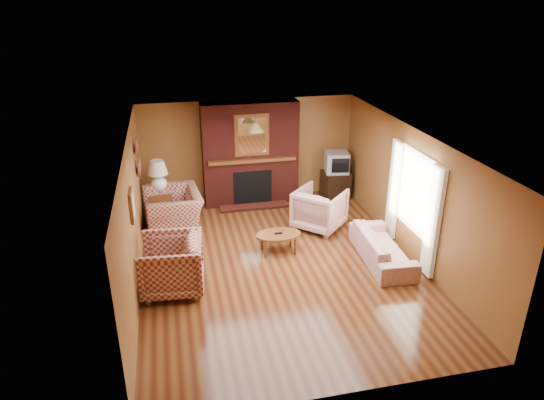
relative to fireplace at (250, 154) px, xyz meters
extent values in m
plane|color=#411D0E|center=(0.00, -2.98, -1.18)|extent=(6.50, 6.50, 0.00)
plane|color=silver|center=(0.00, -2.98, 1.22)|extent=(6.50, 6.50, 0.00)
plane|color=brown|center=(0.00, 0.27, 0.02)|extent=(6.50, 0.00, 6.50)
plane|color=brown|center=(0.00, -6.23, 0.02)|extent=(6.50, 0.00, 6.50)
plane|color=brown|center=(-2.50, -2.98, 0.02)|extent=(0.00, 6.50, 6.50)
plane|color=brown|center=(2.50, -2.98, 0.02)|extent=(0.00, 6.50, 6.50)
cube|color=#4B1610|center=(0.00, 0.02, 0.02)|extent=(2.20, 0.50, 2.40)
cube|color=black|center=(0.00, -0.21, -0.73)|extent=(0.90, 0.06, 0.80)
cube|color=#4B1610|center=(0.00, -0.38, -1.15)|extent=(1.60, 0.35, 0.06)
cube|color=brown|center=(0.00, -0.25, -0.06)|extent=(2.00, 0.18, 0.08)
cube|color=brown|center=(0.00, -0.22, 0.52)|extent=(0.78, 0.05, 0.95)
cube|color=white|center=(0.00, -0.25, 0.52)|extent=(0.62, 0.02, 0.80)
cube|color=silver|center=(2.44, -3.93, -0.13)|extent=(0.08, 0.35, 2.00)
cube|color=silver|center=(2.44, -2.43, -0.13)|extent=(0.08, 0.35, 2.00)
cube|color=white|center=(2.48, -3.18, 0.12)|extent=(0.03, 1.10, 1.50)
cube|color=brown|center=(-2.47, -1.08, 0.17)|extent=(0.06, 0.55, 0.04)
cube|color=brown|center=(-2.47, -1.08, 0.62)|extent=(0.06, 0.55, 0.04)
cube|color=brown|center=(-2.47, -3.28, 0.37)|extent=(0.04, 0.40, 0.50)
cube|color=silver|center=(-2.44, -3.28, 0.37)|extent=(0.01, 0.32, 0.42)
cylinder|color=black|center=(0.00, -0.68, 1.04)|extent=(0.01, 0.01, 0.35)
cone|color=tan|center=(0.00, -0.68, 0.82)|extent=(0.36, 0.36, 0.18)
imported|color=maroon|center=(-1.85, -1.10, -0.76)|extent=(1.25, 1.39, 0.84)
imported|color=maroon|center=(-1.95, -3.41, -0.71)|extent=(1.12, 1.09, 0.94)
imported|color=beige|center=(1.90, -3.25, -0.91)|extent=(0.83, 1.88, 0.54)
imported|color=beige|center=(1.17, -1.70, -0.75)|extent=(1.33, 1.33, 0.87)
ellipsoid|color=brown|center=(0.08, -2.53, -0.82)|extent=(0.87, 0.54, 0.05)
cube|color=black|center=(0.08, -2.53, -0.79)|extent=(0.15, 0.05, 0.02)
cylinder|color=brown|center=(0.37, -2.36, -1.01)|extent=(0.05, 0.05, 0.34)
cylinder|color=brown|center=(-0.21, -2.36, -1.01)|extent=(0.05, 0.05, 0.34)
cylinder|color=brown|center=(0.37, -2.71, -1.01)|extent=(0.05, 0.05, 0.34)
cylinder|color=brown|center=(-0.21, -2.71, -1.01)|extent=(0.05, 0.05, 0.34)
cube|color=brown|center=(-2.10, -0.53, -0.86)|extent=(0.51, 0.51, 0.65)
sphere|color=white|center=(-2.10, -0.53, -0.36)|extent=(0.34, 0.34, 0.34)
cylinder|color=black|center=(-2.10, -0.53, -0.17)|extent=(0.03, 0.03, 0.11)
cone|color=silver|center=(-2.10, -0.53, 0.02)|extent=(0.43, 0.43, 0.30)
cube|color=black|center=(2.05, -0.18, -0.85)|extent=(0.65, 0.60, 0.66)
cube|color=#9B9EA2|center=(2.05, -0.18, -0.28)|extent=(0.61, 0.59, 0.49)
cube|color=black|center=(2.05, -0.45, -0.28)|extent=(0.41, 0.09, 0.35)
camera|label=1|loc=(-1.81, -10.55, 3.46)|focal=32.00mm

